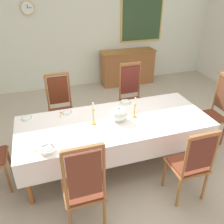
# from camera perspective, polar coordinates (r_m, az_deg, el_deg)

# --- Properties ---
(ground) EXTENTS (7.59, 6.14, 0.04)m
(ground) POSITION_cam_1_polar(r_m,az_deg,el_deg) (3.99, -0.17, -10.32)
(ground) COLOR #AEA58E
(back_wall) EXTENTS (7.59, 0.08, 3.32)m
(back_wall) POSITION_cam_1_polar(r_m,az_deg,el_deg) (6.16, -9.71, 20.96)
(back_wall) COLOR silver
(back_wall) RESTS_ON ground
(dining_table) EXTENTS (2.75, 1.11, 0.74)m
(dining_table) POSITION_cam_1_polar(r_m,az_deg,el_deg) (3.46, 0.62, -3.08)
(dining_table) COLOR #985C2D
(dining_table) RESTS_ON ground
(tablecloth) EXTENTS (2.77, 1.13, 0.35)m
(tablecloth) POSITION_cam_1_polar(r_m,az_deg,el_deg) (3.46, 0.61, -3.25)
(tablecloth) COLOR white
(tablecloth) RESTS_ON dining_table
(chair_south_a) EXTENTS (0.44, 0.42, 1.23)m
(chair_south_a) POSITION_cam_1_polar(r_m,az_deg,el_deg) (2.64, -6.83, -17.46)
(chair_south_a) COLOR #966031
(chair_south_a) RESTS_ON ground
(chair_north_a) EXTENTS (0.44, 0.42, 1.16)m
(chair_north_a) POSITION_cam_1_polar(r_m,az_deg,el_deg) (4.21, -12.28, 1.28)
(chair_north_a) COLOR #935539
(chair_north_a) RESTS_ON ground
(chair_south_b) EXTENTS (0.44, 0.42, 1.09)m
(chair_south_b) POSITION_cam_1_polar(r_m,az_deg,el_deg) (3.11, 18.50, -11.62)
(chair_south_b) COLOR brown
(chair_south_b) RESTS_ON ground
(chair_north_b) EXTENTS (0.44, 0.42, 1.21)m
(chair_north_b) POSITION_cam_1_polar(r_m,az_deg,el_deg) (4.49, 4.77, 3.99)
(chair_north_b) COLOR brown
(chair_north_b) RESTS_ON ground
(chair_head_east) EXTENTS (0.42, 0.44, 1.21)m
(chair_head_east) POSITION_cam_1_polar(r_m,az_deg,el_deg) (4.33, 23.67, 0.38)
(chair_head_east) COLOR olive
(chair_head_east) RESTS_ON ground
(soup_tureen) EXTENTS (0.25, 0.25, 0.21)m
(soup_tureen) POSITION_cam_1_polar(r_m,az_deg,el_deg) (3.39, 1.62, -0.46)
(soup_tureen) COLOR white
(soup_tureen) RESTS_ON tablecloth
(candlestick_west) EXTENTS (0.07, 0.07, 0.34)m
(candlestick_west) POSITION_cam_1_polar(r_m,az_deg,el_deg) (3.28, -4.52, -0.90)
(candlestick_west) COLOR gold
(candlestick_west) RESTS_ON tablecloth
(candlestick_east) EXTENTS (0.07, 0.07, 0.32)m
(candlestick_east) POSITION_cam_1_polar(r_m,az_deg,el_deg) (3.45, 5.52, 0.57)
(candlestick_east) COLOR gold
(candlestick_east) RESTS_ON tablecloth
(bowl_near_left) EXTENTS (0.20, 0.20, 0.05)m
(bowl_near_left) POSITION_cam_1_polar(r_m,az_deg,el_deg) (2.93, -15.26, -8.70)
(bowl_near_left) COLOR white
(bowl_near_left) RESTS_ON tablecloth
(bowl_near_right) EXTENTS (0.15, 0.15, 0.03)m
(bowl_near_right) POSITION_cam_1_polar(r_m,az_deg,el_deg) (3.65, -10.74, -0.10)
(bowl_near_right) COLOR white
(bowl_near_right) RESTS_ON tablecloth
(bowl_far_left) EXTENTS (0.15, 0.15, 0.03)m
(bowl_far_left) POSITION_cam_1_polar(r_m,az_deg,el_deg) (3.66, -19.85, -1.40)
(bowl_far_left) COLOR white
(bowl_far_left) RESTS_ON tablecloth
(bowl_far_right) EXTENTS (0.17, 0.17, 0.04)m
(bowl_far_right) POSITION_cam_1_polar(r_m,az_deg,el_deg) (3.88, 3.29, 2.36)
(bowl_far_right) COLOR white
(bowl_far_right) RESTS_ON tablecloth
(spoon_primary) EXTENTS (0.05, 0.18, 0.01)m
(spoon_primary) POSITION_cam_1_polar(r_m,az_deg,el_deg) (2.97, -17.86, -9.13)
(spoon_primary) COLOR gold
(spoon_primary) RESTS_ON tablecloth
(spoon_secondary) EXTENTS (0.06, 0.17, 0.01)m
(spoon_secondary) POSITION_cam_1_polar(r_m,az_deg,el_deg) (3.68, -12.26, -0.28)
(spoon_secondary) COLOR gold
(spoon_secondary) RESTS_ON tablecloth
(sideboard) EXTENTS (1.44, 0.48, 0.90)m
(sideboard) POSITION_cam_1_polar(r_m,az_deg,el_deg) (6.49, 3.72, 10.74)
(sideboard) COLOR #945930
(sideboard) RESTS_ON ground
(mounted_clock) EXTENTS (0.29, 0.06, 0.29)m
(mounted_clock) POSITION_cam_1_polar(r_m,az_deg,el_deg) (5.98, -19.74, 22.62)
(mounted_clock) COLOR #D1B251
(framed_painting) EXTENTS (1.16, 0.05, 1.34)m
(framed_painting) POSITION_cam_1_polar(r_m,az_deg,el_deg) (6.62, 7.26, 22.27)
(framed_painting) COLOR #D1B251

